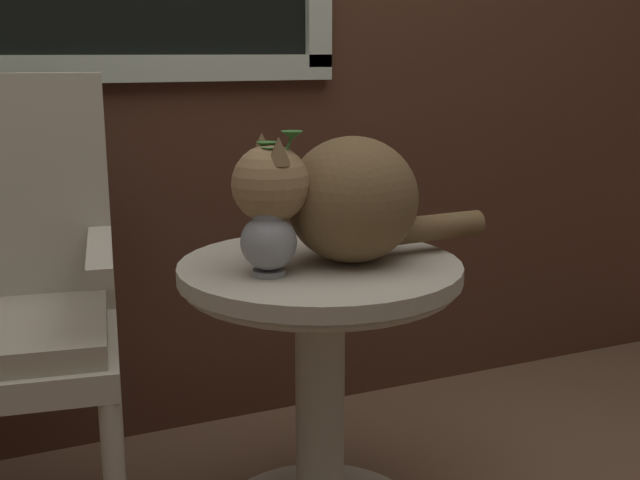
% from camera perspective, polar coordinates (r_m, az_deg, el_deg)
% --- Properties ---
extents(wicker_side_table, '(0.61, 0.61, 0.64)m').
position_cam_1_polar(wicker_side_table, '(1.78, 0.00, -8.08)').
color(wicker_side_table, '#B2A893').
rests_on(wicker_side_table, ground_plane).
extents(cat, '(0.60, 0.28, 0.28)m').
position_cam_1_polar(cat, '(1.69, 1.61, 3.03)').
color(cat, brown).
rests_on(cat, wicker_side_table).
extents(pewter_vase_with_ivy, '(0.13, 0.12, 0.29)m').
position_cam_1_polar(pewter_vase_with_ivy, '(1.60, -3.67, 0.52)').
color(pewter_vase_with_ivy, gray).
rests_on(pewter_vase_with_ivy, wicker_side_table).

